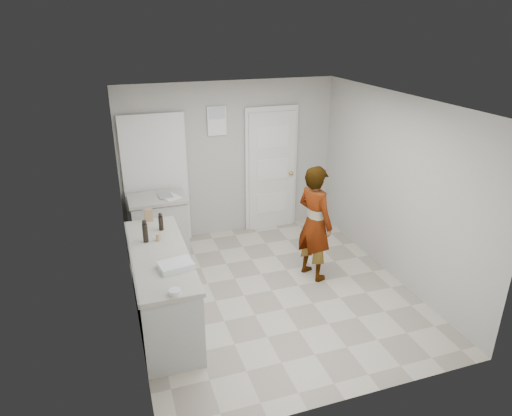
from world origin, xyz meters
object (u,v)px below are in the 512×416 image
object	(u,v)px
baking_dish	(176,265)
person	(315,223)
cake_mix_box	(148,215)
egg_bowl	(175,292)
oil_cruet_a	(161,222)
oil_cruet_b	(145,231)
spice_jar	(158,237)

from	to	relation	value
baking_dish	person	bearing A→B (deg)	21.84
cake_mix_box	baking_dish	bearing A→B (deg)	-87.71
egg_bowl	cake_mix_box	bearing A→B (deg)	91.39
person	oil_cruet_a	world-z (taller)	person
cake_mix_box	baking_dish	xyz separation A→B (m)	(0.14, -1.31, -0.06)
cake_mix_box	oil_cruet_b	size ratio (longest dim) A/B	0.59
person	spice_jar	world-z (taller)	person
oil_cruet_b	baking_dish	bearing A→B (deg)	-72.02
baking_dish	egg_bowl	xyz separation A→B (m)	(-0.09, -0.49, -0.01)
oil_cruet_a	baking_dish	bearing A→B (deg)	-89.02
baking_dish	egg_bowl	distance (m)	0.50
person	baking_dish	xyz separation A→B (m)	(-2.00, -0.80, 0.15)
oil_cruet_b	baking_dish	size ratio (longest dim) A/B	0.73
baking_dish	oil_cruet_a	bearing A→B (deg)	90.98
oil_cruet_a	baking_dish	xyz separation A→B (m)	(0.02, -0.99, -0.08)
person	cake_mix_box	world-z (taller)	person
cake_mix_box	oil_cruet_b	world-z (taller)	oil_cruet_b
person	baking_dish	size ratio (longest dim) A/B	4.16
spice_jar	oil_cruet_a	xyz separation A→B (m)	(0.07, 0.28, 0.07)
cake_mix_box	spice_jar	xyz separation A→B (m)	(0.05, -0.59, -0.04)
person	baking_dish	world-z (taller)	person
oil_cruet_a	egg_bowl	world-z (taller)	oil_cruet_a
person	oil_cruet_b	world-z (taller)	person
spice_jar	egg_bowl	distance (m)	1.21
oil_cruet_b	baking_dish	distance (m)	0.77
cake_mix_box	egg_bowl	bearing A→B (deg)	-92.24
oil_cruet_a	oil_cruet_b	size ratio (longest dim) A/B	0.82
oil_cruet_b	cake_mix_box	bearing A→B (deg)	80.46
person	cake_mix_box	xyz separation A→B (m)	(-2.14, 0.50, 0.20)
oil_cruet_a	oil_cruet_b	world-z (taller)	oil_cruet_b
cake_mix_box	oil_cruet_b	bearing A→B (deg)	-103.17
person	spice_jar	xyz separation A→B (m)	(-2.09, -0.09, 0.16)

